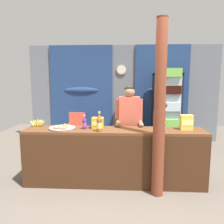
{
  "coord_description": "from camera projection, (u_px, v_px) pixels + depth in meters",
  "views": [
    {
      "loc": [
        0.02,
        -2.97,
        1.69
      ],
      "look_at": [
        -0.19,
        1.0,
        1.11
      ],
      "focal_mm": 35.31,
      "sensor_mm": 36.0,
      "label": 1
    }
  ],
  "objects": [
    {
      "name": "ground_plane",
      "position": [
        122.0,
        165.0,
        4.39
      ],
      "size": [
        7.98,
        7.98,
        0.0
      ],
      "primitive_type": "plane",
      "color": "#665B51"
    },
    {
      "name": "back_wall_curtained",
      "position": [
        122.0,
        93.0,
        6.06
      ],
      "size": [
        5.14,
        0.22,
        2.61
      ],
      "color": "slate",
      "rests_on": "ground"
    },
    {
      "name": "stall_counter",
      "position": [
        114.0,
        153.0,
        3.47
      ],
      "size": [
        2.87,
        0.51,
        0.9
      ],
      "color": "brown",
      "rests_on": "ground"
    },
    {
      "name": "timber_post",
      "position": [
        159.0,
        114.0,
        3.11
      ],
      "size": [
        0.19,
        0.17,
        2.52
      ],
      "color": "brown",
      "rests_on": "ground"
    },
    {
      "name": "drink_fridge",
      "position": [
        167.0,
        105.0,
        5.45
      ],
      "size": [
        0.65,
        0.66,
        1.96
      ],
      "color": "black",
      "rests_on": "ground"
    },
    {
      "name": "bottle_shelf_rack",
      "position": [
        128.0,
        120.0,
        5.84
      ],
      "size": [
        0.48,
        0.28,
        1.21
      ],
      "color": "brown",
      "rests_on": "ground"
    },
    {
      "name": "plastic_lawn_chair",
      "position": [
        76.0,
        127.0,
        5.57
      ],
      "size": [
        0.48,
        0.48,
        0.86
      ],
      "color": "#E5563D",
      "rests_on": "ground"
    },
    {
      "name": "shopkeeper",
      "position": [
        129.0,
        120.0,
        3.94
      ],
      "size": [
        0.47,
        0.42,
        1.57
      ],
      "color": "#28282D",
      "rests_on": "ground"
    },
    {
      "name": "soda_bottle_iced_tea",
      "position": [
        99.0,
        123.0,
        3.35
      ],
      "size": [
        0.09,
        0.09,
        0.31
      ],
      "color": "brown",
      "rests_on": "stall_counter"
    },
    {
      "name": "soda_bottle_grape_soda",
      "position": [
        84.0,
        123.0,
        3.53
      ],
      "size": [
        0.07,
        0.07,
        0.23
      ],
      "color": "#56286B",
      "rests_on": "stall_counter"
    },
    {
      "name": "soda_bottle_water",
      "position": [
        164.0,
        124.0,
        3.51
      ],
      "size": [
        0.07,
        0.07,
        0.2
      ],
      "color": "silver",
      "rests_on": "stall_counter"
    },
    {
      "name": "snack_box_choco_powder",
      "position": [
        98.0,
        123.0,
        3.58
      ],
      "size": [
        0.19,
        0.15,
        0.18
      ],
      "color": "gold",
      "rests_on": "stall_counter"
    },
    {
      "name": "snack_box_instant_noodle",
      "position": [
        186.0,
        122.0,
        3.48
      ],
      "size": [
        0.19,
        0.12,
        0.24
      ],
      "color": "#EAD14C",
      "rests_on": "stall_counter"
    },
    {
      "name": "pastry_tray",
      "position": [
        62.0,
        128.0,
        3.54
      ],
      "size": [
        0.42,
        0.42,
        0.07
      ],
      "color": "#BCBCC1",
      "rests_on": "stall_counter"
    },
    {
      "name": "banana_bunch",
      "position": [
        38.0,
        123.0,
        3.72
      ],
      "size": [
        0.26,
        0.06,
        0.16
      ],
      "color": "#CCC14C",
      "rests_on": "stall_counter"
    }
  ]
}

